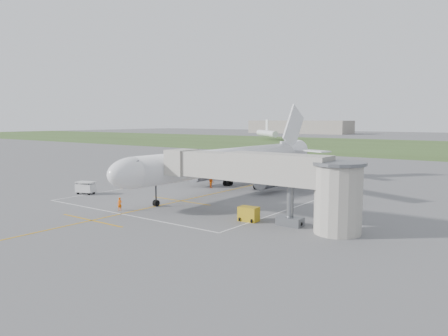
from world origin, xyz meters
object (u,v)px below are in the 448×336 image
Objects in this scene: airliner at (229,161)px; ramp_worker_wing at (211,182)px; ramp_worker_nose at (120,204)px; jet_bridge at (271,177)px; gpu_unit at (249,214)px; baggage_cart at (86,188)px.

airliner is 5.08m from ramp_worker_wing.
ramp_worker_nose is 0.86× the size of ramp_worker_wing.
airliner reaches higher than ramp_worker_nose.
jet_bridge is 24.59m from ramp_worker_wing.
jet_bridge is at bearing 166.47° from ramp_worker_wing.
jet_bridge is at bearing -6.96° from ramp_worker_nose.
jet_bridge is 12.97× the size of ramp_worker_wing.
ramp_worker_wing is (-19.40, 14.61, -3.84)m from jet_bridge.
ramp_worker_wing is (-3.67, 0.36, -3.49)m from airliner.
gpu_unit is 1.38× the size of ramp_worker_nose.
ramp_worker_nose is at bearing 119.45° from ramp_worker_wing.
baggage_cart is at bearing -178.68° from jet_bridge.
airliner is at bearing 127.24° from gpu_unit.
jet_bridge is 30.55m from baggage_cart.
ramp_worker_wing reaches higher than baggage_cart.
baggage_cart is at bearing -134.29° from airliner.
airliner is 25.92× the size of ramp_worker_wing.
gpu_unit is at bearing -48.00° from airliner.
airliner reaches higher than gpu_unit.
baggage_cart is (-14.58, -14.95, -3.48)m from airliner.
ramp_worker_nose is at bearing -37.14° from baggage_cart.
ramp_worker_wing is at bearing 71.81° from ramp_worker_nose.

